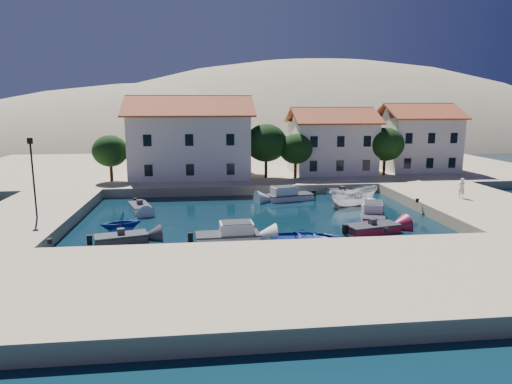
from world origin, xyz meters
TOP-DOWN VIEW (x-y plane):
  - ground at (0.00, 0.00)m, footprint 400.00×400.00m
  - quay_south at (0.00, -6.00)m, footprint 52.00×12.00m
  - quay_east at (20.50, 10.00)m, footprint 11.00×20.00m
  - quay_west at (-19.00, 10.00)m, footprint 8.00×20.00m
  - quay_north at (2.00, 38.00)m, footprint 80.00×36.00m
  - hills at (20.64, 123.62)m, footprint 254.00×176.00m
  - building_left at (-6.00, 28.00)m, footprint 14.70×9.45m
  - building_mid at (12.00, 29.00)m, footprint 10.50×8.40m
  - building_right at (24.00, 30.00)m, footprint 9.45×8.40m
  - trees at (4.51, 25.46)m, footprint 37.30×5.30m
  - lamppost at (-17.50, 8.00)m, footprint 0.35×0.25m
  - bollards at (2.80, 3.87)m, footprint 29.36×9.56m
  - motorboat_grey_sw at (-10.41, 3.83)m, footprint 3.94×2.56m
  - cabin_cruiser_south at (-2.84, 3.17)m, footprint 4.63×2.15m
  - rowboat_south at (2.62, 2.28)m, footprint 5.22×3.94m
  - motorboat_red_se at (8.40, 4.43)m, footprint 4.44×2.80m
  - cabin_cruiser_east at (9.83, 8.10)m, footprint 3.25×5.00m
  - boat_east at (9.85, 13.42)m, footprint 5.62×3.18m
  - motorboat_white_ne at (10.35, 18.48)m, footprint 2.85×4.11m
  - rowboat_west at (-10.98, 7.08)m, footprint 3.69×3.41m
  - motorboat_white_west at (-10.41, 13.81)m, footprint 2.66×3.95m
  - cabin_cruiser_north at (4.34, 17.08)m, footprint 5.03×3.03m
  - pedestrian at (19.65, 11.30)m, footprint 0.75×0.54m

SIDE VIEW (x-z plane):
  - hills at x=20.64m, z-range -72.90..26.10m
  - ground at x=0.00m, z-range 0.00..0.00m
  - rowboat_south at x=2.62m, z-range -0.51..0.51m
  - boat_east at x=9.85m, z-range -1.02..1.02m
  - rowboat_west at x=-10.98m, z-range -0.80..0.80m
  - motorboat_red_se at x=8.40m, z-range -0.33..0.92m
  - motorboat_white_ne at x=10.35m, z-range -0.33..0.92m
  - motorboat_white_west at x=-10.41m, z-range -0.33..0.92m
  - motorboat_grey_sw at x=-10.41m, z-range -0.33..0.92m
  - cabin_cruiser_south at x=-2.84m, z-range -0.32..1.28m
  - cabin_cruiser_east at x=9.83m, z-range -0.32..1.28m
  - cabin_cruiser_north at x=4.34m, z-range -0.32..1.28m
  - quay_south at x=0.00m, z-range 0.00..1.00m
  - quay_east at x=20.50m, z-range 0.00..1.00m
  - quay_west at x=-19.00m, z-range 0.00..1.00m
  - quay_north at x=2.00m, z-range 0.00..1.00m
  - bollards at x=2.80m, z-range 1.00..1.30m
  - pedestrian at x=19.65m, z-range 1.00..2.93m
  - lamppost at x=-17.50m, z-range 1.64..7.87m
  - trees at x=4.51m, z-range 1.61..8.06m
  - building_mid at x=12.00m, z-range 1.07..9.37m
  - building_right at x=24.00m, z-range 1.07..9.87m
  - building_left at x=-6.00m, z-range 1.09..10.79m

